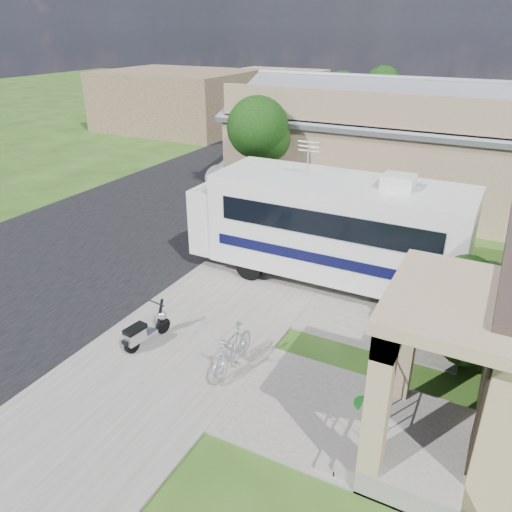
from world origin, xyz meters
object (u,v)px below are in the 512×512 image
at_px(shrub, 465,310).
at_px(garden_hose, 364,407).
at_px(scooter, 144,331).
at_px(van, 300,137).
at_px(motorhome, 328,225).
at_px(bicycle, 232,351).
at_px(pickup_truck, 247,166).

relative_size(shrub, garden_hose, 6.49).
height_order(scooter, van, van).
height_order(shrub, garden_hose, shrub).
height_order(scooter, garden_hose, scooter).
distance_m(motorhome, scooter, 6.03).
xyz_separation_m(bicycle, pickup_truck, (-6.75, 13.14, 0.22)).
distance_m(shrub, garden_hose, 3.16).
bearing_deg(motorhome, van, 115.60).
distance_m(shrub, pickup_truck, 15.30).
bearing_deg(pickup_truck, scooter, 99.27).
height_order(bicycle, van, van).
relative_size(bicycle, van, 0.30).
distance_m(motorhome, bicycle, 5.27).
distance_m(van, garden_hose, 22.40).
xyz_separation_m(scooter, pickup_truck, (-4.42, 13.30, 0.30)).
xyz_separation_m(bicycle, garden_hose, (2.96, 0.09, -0.42)).
bearing_deg(garden_hose, scooter, -177.38).
bearing_deg(van, garden_hose, -63.72).
height_order(shrub, pickup_truck, shrub).
height_order(shrub, van, shrub).
bearing_deg(bicycle, shrub, 30.51).
bearing_deg(van, bicycle, -70.98).
height_order(motorhome, van, motorhome).
bearing_deg(scooter, van, 110.58).
height_order(motorhome, scooter, motorhome).
bearing_deg(van, motorhome, -64.38).
xyz_separation_m(shrub, scooter, (-6.67, -2.78, -0.94)).
bearing_deg(van, shrub, -57.21).
bearing_deg(garden_hose, van, 116.11).
xyz_separation_m(motorhome, scooter, (-2.60, -5.27, -1.32)).
height_order(motorhome, shrub, motorhome).
distance_m(shrub, scooter, 7.29).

